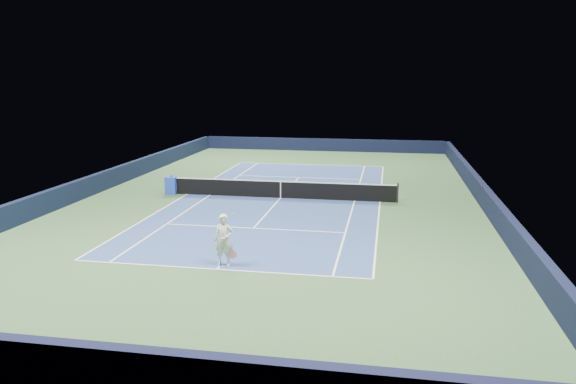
# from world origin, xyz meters

# --- Properties ---
(ground) EXTENTS (40.00, 40.00, 0.00)m
(ground) POSITION_xyz_m (0.00, 0.00, 0.00)
(ground) COLOR #30522C
(ground) RESTS_ON ground
(wall_far) EXTENTS (22.00, 0.35, 1.10)m
(wall_far) POSITION_xyz_m (0.00, 19.82, 0.55)
(wall_far) COLOR black
(wall_far) RESTS_ON ground
(wall_near) EXTENTS (22.00, 0.35, 1.10)m
(wall_near) POSITION_xyz_m (0.00, -19.82, 0.55)
(wall_near) COLOR black
(wall_near) RESTS_ON ground
(wall_right) EXTENTS (0.35, 40.00, 1.10)m
(wall_right) POSITION_xyz_m (10.82, 0.00, 0.55)
(wall_right) COLOR black
(wall_right) RESTS_ON ground
(wall_left) EXTENTS (0.35, 40.00, 1.10)m
(wall_left) POSITION_xyz_m (-10.82, 0.00, 0.55)
(wall_left) COLOR black
(wall_left) RESTS_ON ground
(court_surface) EXTENTS (10.97, 23.77, 0.01)m
(court_surface) POSITION_xyz_m (0.00, 0.00, 0.00)
(court_surface) COLOR navy
(court_surface) RESTS_ON ground
(baseline_far) EXTENTS (10.97, 0.08, 0.00)m
(baseline_far) POSITION_xyz_m (0.00, 11.88, 0.01)
(baseline_far) COLOR white
(baseline_far) RESTS_ON ground
(baseline_near) EXTENTS (10.97, 0.08, 0.00)m
(baseline_near) POSITION_xyz_m (0.00, -11.88, 0.01)
(baseline_near) COLOR white
(baseline_near) RESTS_ON ground
(sideline_doubles_right) EXTENTS (0.08, 23.77, 0.00)m
(sideline_doubles_right) POSITION_xyz_m (5.49, 0.00, 0.01)
(sideline_doubles_right) COLOR white
(sideline_doubles_right) RESTS_ON ground
(sideline_doubles_left) EXTENTS (0.08, 23.77, 0.00)m
(sideline_doubles_left) POSITION_xyz_m (-5.49, 0.00, 0.01)
(sideline_doubles_left) COLOR white
(sideline_doubles_left) RESTS_ON ground
(sideline_singles_right) EXTENTS (0.08, 23.77, 0.00)m
(sideline_singles_right) POSITION_xyz_m (4.12, 0.00, 0.01)
(sideline_singles_right) COLOR white
(sideline_singles_right) RESTS_ON ground
(sideline_singles_left) EXTENTS (0.08, 23.77, 0.00)m
(sideline_singles_left) POSITION_xyz_m (-4.12, 0.00, 0.01)
(sideline_singles_left) COLOR white
(sideline_singles_left) RESTS_ON ground
(service_line_far) EXTENTS (8.23, 0.08, 0.00)m
(service_line_far) POSITION_xyz_m (0.00, 6.40, 0.01)
(service_line_far) COLOR white
(service_line_far) RESTS_ON ground
(service_line_near) EXTENTS (8.23, 0.08, 0.00)m
(service_line_near) POSITION_xyz_m (0.00, -6.40, 0.01)
(service_line_near) COLOR white
(service_line_near) RESTS_ON ground
(center_service_line) EXTENTS (0.08, 12.80, 0.00)m
(center_service_line) POSITION_xyz_m (0.00, 0.00, 0.01)
(center_service_line) COLOR white
(center_service_line) RESTS_ON ground
(center_mark_far) EXTENTS (0.08, 0.30, 0.00)m
(center_mark_far) POSITION_xyz_m (0.00, 11.73, 0.01)
(center_mark_far) COLOR white
(center_mark_far) RESTS_ON ground
(center_mark_near) EXTENTS (0.08, 0.30, 0.00)m
(center_mark_near) POSITION_xyz_m (0.00, -11.73, 0.01)
(center_mark_near) COLOR white
(center_mark_near) RESTS_ON ground
(tennis_net) EXTENTS (12.90, 0.10, 1.07)m
(tennis_net) POSITION_xyz_m (0.00, 0.00, 0.50)
(tennis_net) COLOR black
(tennis_net) RESTS_ON ground
(sponsor_cube) EXTENTS (0.65, 0.60, 1.01)m
(sponsor_cube) POSITION_xyz_m (-6.40, -0.08, 0.50)
(sponsor_cube) COLOR #1E40B9
(sponsor_cube) RESTS_ON ground
(tennis_player) EXTENTS (0.84, 1.26, 1.90)m
(tennis_player) POSITION_xyz_m (0.15, -11.43, 0.95)
(tennis_player) COLOR silver
(tennis_player) RESTS_ON ground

